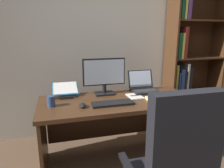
{
  "coord_description": "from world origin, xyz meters",
  "views": [
    {
      "loc": [
        -0.68,
        -0.98,
        1.44
      ],
      "look_at": [
        -0.16,
        0.97,
        0.93
      ],
      "focal_mm": 32.81,
      "sensor_mm": 36.0,
      "label": 1
    }
  ],
  "objects": [
    {
      "name": "computer_mouse",
      "position": [
        -0.48,
        0.89,
        0.76
      ],
      "size": [
        0.06,
        0.1,
        0.04
      ],
      "primitive_type": "ellipsoid",
      "color": "black",
      "rests_on": "desk"
    },
    {
      "name": "monitor",
      "position": [
        -0.18,
        1.26,
        0.95
      ],
      "size": [
        0.49,
        0.16,
        0.42
      ],
      "color": "black",
      "rests_on": "desk"
    },
    {
      "name": "desk",
      "position": [
        -0.08,
        1.1,
        0.54
      ],
      "size": [
        1.66,
        0.72,
        0.74
      ],
      "color": "#4C2D19",
      "rests_on": "ground"
    },
    {
      "name": "coffee_mug",
      "position": [
        -0.77,
        0.99,
        0.79
      ],
      "size": [
        0.08,
        0.08,
        0.11
      ],
      "primitive_type": "cylinder",
      "color": "#334C7A",
      "rests_on": "desk"
    },
    {
      "name": "open_binder",
      "position": [
        0.43,
        0.84,
        0.75
      ],
      "size": [
        0.49,
        0.32,
        0.02
      ],
      "rotation": [
        0.0,
        0.0,
        -0.1
      ],
      "color": "yellow",
      "rests_on": "desk"
    },
    {
      "name": "reading_stand_with_book",
      "position": [
        -0.61,
        1.33,
        0.8
      ],
      "size": [
        0.29,
        0.3,
        0.13
      ],
      "color": "black",
      "rests_on": "desk"
    },
    {
      "name": "wall_back",
      "position": [
        0.0,
        1.91,
        1.32
      ],
      "size": [
        5.15,
        0.12,
        2.64
      ],
      "primitive_type": "cube",
      "color": "beige",
      "rests_on": "ground"
    },
    {
      "name": "pen",
      "position": [
        0.15,
        1.07,
        0.75
      ],
      "size": [
        0.14,
        0.01,
        0.01
      ],
      "primitive_type": "cylinder",
      "rotation": [
        0.0,
        1.57,
        0.02
      ],
      "color": "black",
      "rests_on": "notepad"
    },
    {
      "name": "laptop",
      "position": [
        0.32,
        1.26,
        0.79
      ],
      "size": [
        0.32,
        0.31,
        0.24
      ],
      "color": "black",
      "rests_on": "desk"
    },
    {
      "name": "bookshelf",
      "position": [
        1.21,
        1.67,
        1.01
      ],
      "size": [
        0.85,
        0.34,
        2.14
      ],
      "color": "#4C2D19",
      "rests_on": "ground"
    },
    {
      "name": "keyboard",
      "position": [
        -0.18,
        0.89,
        0.75
      ],
      "size": [
        0.42,
        0.15,
        0.02
      ],
      "primitive_type": "cube",
      "color": "black",
      "rests_on": "desk"
    },
    {
      "name": "notepad",
      "position": [
        0.13,
        1.07,
        0.74
      ],
      "size": [
        0.16,
        0.22,
        0.01
      ],
      "primitive_type": "cube",
      "rotation": [
        0.0,
        0.0,
        0.04
      ],
      "color": "white",
      "rests_on": "desk"
    }
  ]
}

